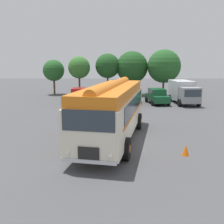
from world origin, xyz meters
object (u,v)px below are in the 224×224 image
Objects in this scene: car_far_right at (157,96)px; car_mid_left at (104,96)px; car_mid_right at (131,96)px; box_van at (183,91)px; vintage_bus at (112,109)px; traffic_cone at (185,150)px; car_near_left at (78,95)px.

car_mid_left is at bearing 176.39° from car_far_right.
car_mid_right is (3.04, -0.52, 0.00)m from car_mid_left.
vintage_bus is at bearing -119.38° from box_van.
traffic_cone is (-4.28, -16.71, -1.09)m from box_van.
car_far_right is (8.80, -0.69, 0.00)m from car_near_left.
car_near_left and car_far_right have the same top height.
vintage_bus reaches higher than car_mid_left.
car_mid_left and car_far_right have the same top height.
car_near_left is at bearing 173.82° from car_mid_left.
traffic_cone is (7.45, -17.13, -0.57)m from car_near_left.
vintage_bus is 1.77× the size of box_van.
car_near_left is 11.75m from box_van.
vintage_bus is 14.20m from car_mid_left.
box_van reaches higher than traffic_cone.
traffic_cone is (4.52, -16.81, -0.57)m from car_mid_left.
car_near_left and car_mid_right have the same top height.
car_near_left reaches higher than traffic_cone.
car_far_right is at bearing 70.15° from vintage_bus.
vintage_bus reaches higher than box_van.
vintage_bus is 18.86× the size of traffic_cone.
box_van is 10.65× the size of traffic_cone.
car_near_left is 2.95m from car_mid_left.
traffic_cone is (-1.34, -16.44, -0.57)m from car_far_right.
box_van is (7.90, 14.03, -0.53)m from vintage_bus.
car_near_left and car_mid_left have the same top height.
car_far_right is at bearing -174.77° from box_van.
car_far_right is (2.82, 0.15, 0.00)m from car_mid_right.
box_van is at bearing -2.05° from car_near_left.
car_mid_right is 1.01× the size of car_far_right.
car_near_left is at bearing 172.03° from car_mid_right.
car_near_left is 0.97× the size of car_mid_right.
car_mid_right and car_far_right have the same top height.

